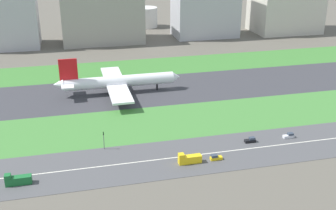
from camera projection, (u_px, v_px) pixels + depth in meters
name	position (u px, v px, depth m)	size (l,w,h in m)	color
ground_plane	(172.00, 89.00, 227.40)	(800.00, 800.00, 0.00)	#5B564C
runway	(172.00, 88.00, 227.39)	(280.00, 46.00, 0.10)	#38383D
grass_median_north	(155.00, 67.00, 264.29)	(280.00, 36.00, 0.10)	#3D7A33
grass_median_south	(195.00, 119.00, 190.48)	(280.00, 36.00, 0.10)	#427F38
highway	(219.00, 152.00, 161.68)	(280.00, 28.00, 0.10)	#4C4C4F
highway_centerline	(219.00, 152.00, 161.66)	(266.00, 0.50, 0.01)	silver
airliner	(116.00, 82.00, 218.60)	(65.00, 56.00, 19.70)	white
truck_0	(18.00, 180.00, 140.67)	(8.40, 2.50, 4.00)	#19662D
truck_1	(189.00, 159.00, 153.62)	(8.40, 2.50, 4.00)	yellow
car_1	(289.00, 136.00, 172.81)	(4.40, 1.80, 2.00)	silver
car_4	(216.00, 158.00, 156.12)	(4.40, 1.80, 2.00)	yellow
car_2	(251.00, 140.00, 169.12)	(4.40, 1.80, 2.00)	black
traffic_light	(104.00, 139.00, 162.54)	(0.36, 0.50, 7.20)	#4C4C51
terminal_building	(9.00, 20.00, 302.80)	(39.73, 32.91, 39.11)	#B2B2B7
hangar_building	(102.00, 14.00, 316.91)	(59.06, 34.80, 40.72)	#9E998E
office_tower	(205.00, 5.00, 333.12)	(48.64, 29.91, 48.83)	#B2B2B7
cargo_warehouse	(286.00, 6.00, 349.64)	(52.11, 37.86, 42.03)	beige
fuel_tank_west	(145.00, 17.00, 371.03)	(20.64, 20.64, 16.80)	silver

